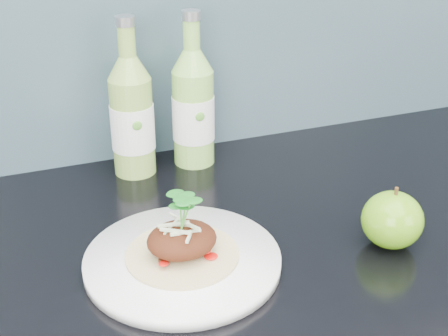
{
  "coord_description": "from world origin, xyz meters",
  "views": [
    {
      "loc": [
        -0.26,
        0.99,
        1.38
      ],
      "look_at": [
        0.0,
        1.69,
        1.0
      ],
      "focal_mm": 50.0,
      "sensor_mm": 36.0,
      "label": 1
    }
  ],
  "objects_px": {
    "cider_bottle_right": "(193,108)",
    "dinner_plate": "(183,261)",
    "green_apple": "(392,220)",
    "cider_bottle_left": "(132,116)"
  },
  "relations": [
    {
      "from": "dinner_plate",
      "to": "green_apple",
      "type": "distance_m",
      "value": 0.29
    },
    {
      "from": "cider_bottle_left",
      "to": "cider_bottle_right",
      "type": "relative_size",
      "value": 1.0
    },
    {
      "from": "dinner_plate",
      "to": "cider_bottle_right",
      "type": "height_order",
      "value": "cider_bottle_right"
    },
    {
      "from": "dinner_plate",
      "to": "cider_bottle_right",
      "type": "bearing_deg",
      "value": 68.9
    },
    {
      "from": "green_apple",
      "to": "cider_bottle_left",
      "type": "distance_m",
      "value": 0.44
    },
    {
      "from": "cider_bottle_right",
      "to": "dinner_plate",
      "type": "bearing_deg",
      "value": -134.47
    },
    {
      "from": "green_apple",
      "to": "cider_bottle_left",
      "type": "height_order",
      "value": "cider_bottle_left"
    },
    {
      "from": "green_apple",
      "to": "cider_bottle_right",
      "type": "distance_m",
      "value": 0.38
    },
    {
      "from": "green_apple",
      "to": "cider_bottle_left",
      "type": "bearing_deg",
      "value": 128.8
    },
    {
      "from": "dinner_plate",
      "to": "green_apple",
      "type": "relative_size",
      "value": 2.78
    }
  ]
}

